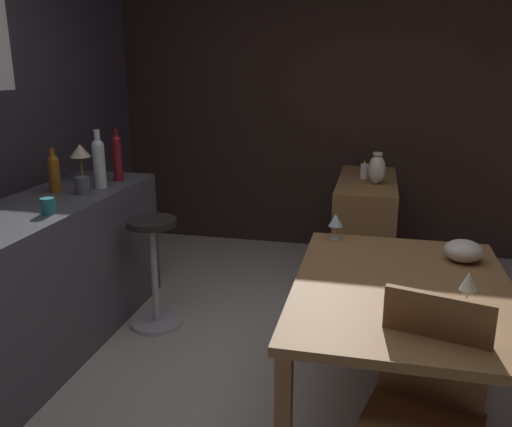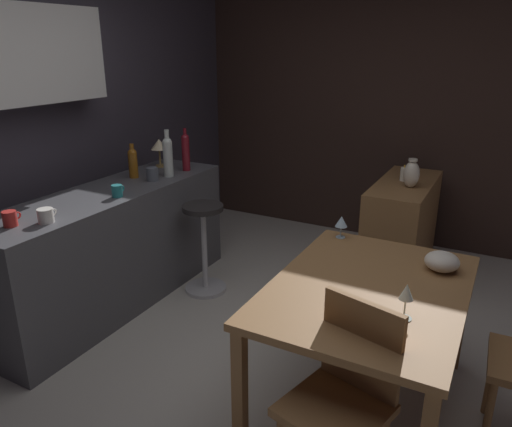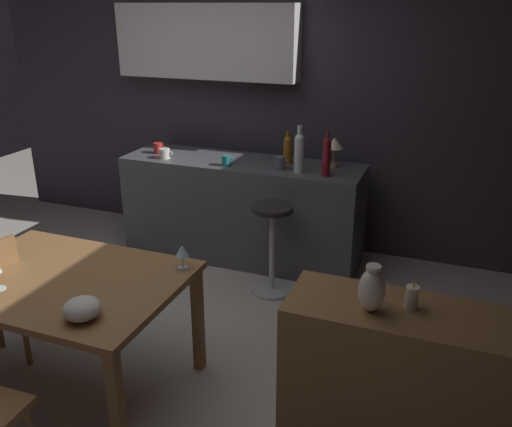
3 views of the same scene
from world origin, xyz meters
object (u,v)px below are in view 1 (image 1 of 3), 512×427
Objects in this scene: cup_teal at (48,206)px; bar_stool at (154,270)px; wine_glass_left at (468,284)px; wine_glass_right at (336,221)px; chair_near_window at (423,412)px; pillar_candle_tall at (364,171)px; fruit_bowl at (463,251)px; sideboard_cabinet at (364,230)px; wine_bottle_clear at (99,161)px; dining_table at (401,302)px; vase_ceramic_ivory at (377,169)px; wine_bottle_amber at (54,171)px; cup_slate at (83,185)px; wine_bottle_ruby at (117,156)px; counter_lamp at (80,153)px.

bar_stool is at bearing -33.33° from cup_teal.
wine_glass_right is (0.80, 0.57, -0.02)m from wine_glass_left.
bar_stool is at bearing 51.08° from chair_near_window.
pillar_candle_tall is at bearing -48.21° from bar_stool.
fruit_bowl is at bearing -84.90° from cup_teal.
sideboard_cabinet is 2.91× the size of wine_bottle_clear.
cup_teal is at bearing 84.63° from dining_table.
vase_ceramic_ivory is (-0.14, -0.06, 0.52)m from sideboard_cabinet.
wine_bottle_clear is at bearing 2.56° from cup_teal.
sideboard_cabinet is 4.01× the size of wine_bottle_amber.
pillar_candle_tall reaches higher than bar_stool.
fruit_bowl is 2.25m from wine_bottle_clear.
vase_ceramic_ivory is at bearing 18.50° from fruit_bowl.
bar_stool is at bearing -78.39° from cup_slate.
bar_stool is at bearing 61.42° from wine_glass_left.
fruit_bowl is 0.52× the size of wine_bottle_ruby.
cup_slate is (-0.17, 0.03, -0.12)m from wine_bottle_clear.
fruit_bowl is 2.24m from cup_slate.
counter_lamp is at bearing 54.56° from chair_near_window.
bar_stool is at bearing -130.29° from wine_bottle_ruby.
bar_stool is at bearing 125.17° from vase_ceramic_ivory.
chair_near_window is 5.16× the size of wine_glass_left.
wine_glass_right is at bearing 174.86° from pillar_candle_tall.
cup_slate is at bearing 126.02° from pillar_candle_tall.
dining_table is at bearing -172.88° from pillar_candle_tall.
fruit_bowl is at bearing -6.93° from wine_glass_left.
cup_teal is (0.17, 1.86, 0.29)m from dining_table.
vase_ceramic_ivory is (0.88, -1.75, -0.15)m from wine_bottle_clear.
bar_stool is 1.76m from vase_ceramic_ivory.
sideboard_cabinet reaches higher than bar_stool.
wine_bottle_clear is (1.03, 2.11, 0.21)m from wine_glass_left.
cup_slate is at bearing 83.37° from fruit_bowl.
dining_table is 1.89m from cup_teal.
sideboard_cabinet is 2.39m from cup_teal.
vase_ceramic_ivory reaches higher than fruit_bowl.
counter_lamp reaches higher than wine_glass_right.
pillar_candle_tall is (1.14, -1.28, 0.49)m from bar_stool.
pillar_candle_tall is (1.48, 0.53, 0.08)m from fruit_bowl.
cup_slate is at bearing 7.22° from cup_teal.
cup_teal is 0.45m from cup_slate.
bar_stool is 2.03m from wine_glass_left.
fruit_bowl is at bearing -161.50° from vase_ceramic_ivory.
bar_stool is 3.12× the size of vase_ceramic_ivory.
counter_lamp is 2.12m from vase_ceramic_ivory.
wine_glass_right is at bearing 173.45° from sideboard_cabinet.
dining_table is 3.66× the size of wine_bottle_ruby.
vase_ceramic_ivory reaches higher than dining_table.
wine_glass_right is at bearing -75.48° from cup_teal.
wine_glass_right is at bearing 31.44° from dining_table.
chair_near_window is at bearing -110.97° from cup_teal.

